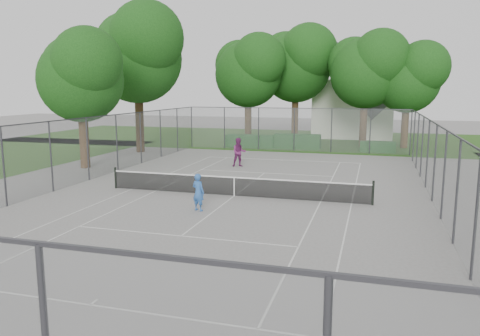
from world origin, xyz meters
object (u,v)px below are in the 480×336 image
(tennis_net, at_px, (234,186))
(house, at_px, (354,99))
(girl_player, at_px, (198,192))
(woman_player, at_px, (239,152))

(tennis_net, bearing_deg, house, 82.25)
(house, bearing_deg, girl_player, -98.20)
(tennis_net, bearing_deg, girl_player, -102.63)
(tennis_net, distance_m, girl_player, 3.08)
(tennis_net, relative_size, woman_player, 6.80)
(tennis_net, distance_m, woman_player, 8.57)
(tennis_net, height_order, girl_player, girl_player)
(girl_player, bearing_deg, house, -79.24)
(tennis_net, xyz_separation_m, girl_player, (-0.67, -2.99, 0.28))
(tennis_net, height_order, woman_player, woman_player)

